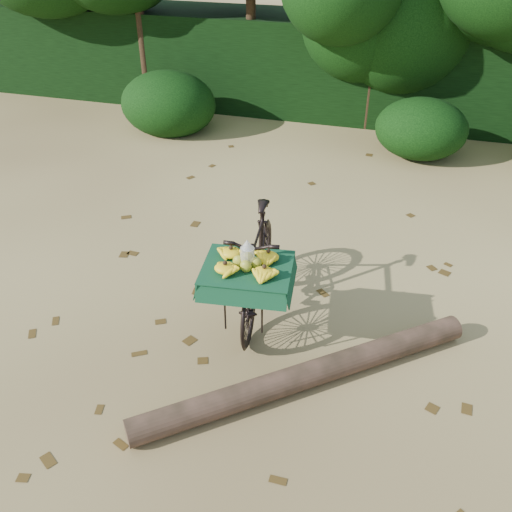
% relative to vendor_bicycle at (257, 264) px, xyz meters
% --- Properties ---
extents(ground, '(80.00, 80.00, 0.00)m').
position_rel_vendor_bicycle_xyz_m(ground, '(-0.07, 0.31, -0.56)').
color(ground, tan).
rests_on(ground, ground).
extents(vendor_bicycle, '(0.88, 1.91, 1.11)m').
position_rel_vendor_bicycle_xyz_m(vendor_bicycle, '(0.00, 0.00, 0.00)').
color(vendor_bicycle, black).
rests_on(vendor_bicycle, ground).
extents(fallen_log, '(2.64, 2.26, 0.23)m').
position_rel_vendor_bicycle_xyz_m(fallen_log, '(0.74, -0.92, -0.45)').
color(fallen_log, brown).
rests_on(fallen_log, ground).
extents(hedge_backdrop, '(26.00, 1.80, 1.80)m').
position_rel_vendor_bicycle_xyz_m(hedge_backdrop, '(-0.07, 6.61, 0.34)').
color(hedge_backdrop, black).
rests_on(hedge_backdrop, ground).
extents(tree_row, '(14.50, 2.00, 4.00)m').
position_rel_vendor_bicycle_xyz_m(tree_row, '(-0.72, 5.81, 1.44)').
color(tree_row, black).
rests_on(tree_row, ground).
extents(bush_clumps, '(8.80, 1.70, 0.90)m').
position_rel_vendor_bicycle_xyz_m(bush_clumps, '(0.43, 4.61, -0.11)').
color(bush_clumps, black).
rests_on(bush_clumps, ground).
extents(leaf_litter, '(7.00, 7.30, 0.01)m').
position_rel_vendor_bicycle_xyz_m(leaf_litter, '(-0.07, 0.96, -0.56)').
color(leaf_litter, '#453112').
rests_on(leaf_litter, ground).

